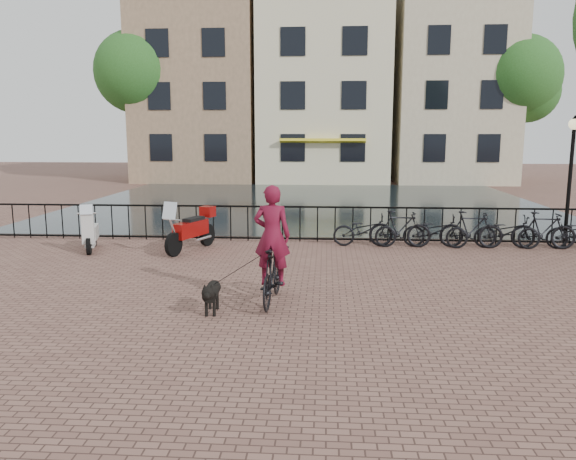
# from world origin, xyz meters

# --- Properties ---
(ground) EXTENTS (100.00, 100.00, 0.00)m
(ground) POSITION_xyz_m (0.00, 0.00, 0.00)
(ground) COLOR brown
(ground) RESTS_ON ground
(canal_water) EXTENTS (20.00, 20.00, 0.00)m
(canal_water) POSITION_xyz_m (0.00, 17.30, 0.00)
(canal_water) COLOR black
(canal_water) RESTS_ON ground
(railing) EXTENTS (20.00, 0.05, 1.02)m
(railing) POSITION_xyz_m (0.00, 8.00, 0.50)
(railing) COLOR black
(railing) RESTS_ON ground
(canal_house_left) EXTENTS (7.50, 9.00, 12.80)m
(canal_house_left) POSITION_xyz_m (-7.50, 30.00, 6.40)
(canal_house_left) COLOR #7F654A
(canal_house_left) RESTS_ON ground
(canal_house_mid) EXTENTS (8.00, 9.50, 11.80)m
(canal_house_mid) POSITION_xyz_m (0.50, 30.00, 5.90)
(canal_house_mid) COLOR beige
(canal_house_mid) RESTS_ON ground
(canal_house_right) EXTENTS (7.00, 9.00, 13.30)m
(canal_house_right) POSITION_xyz_m (8.50, 30.00, 6.65)
(canal_house_right) COLOR tan
(canal_house_right) RESTS_ON ground
(tree_far_left) EXTENTS (5.04, 5.04, 9.27)m
(tree_far_left) POSITION_xyz_m (-11.00, 27.00, 6.73)
(tree_far_left) COLOR black
(tree_far_left) RESTS_ON ground
(tree_far_right) EXTENTS (4.76, 4.76, 8.76)m
(tree_far_right) POSITION_xyz_m (12.00, 27.00, 6.35)
(tree_far_right) COLOR black
(tree_far_right) RESTS_ON ground
(lamp_post) EXTENTS (0.30, 0.30, 3.45)m
(lamp_post) POSITION_xyz_m (7.20, 7.60, 2.38)
(lamp_post) COLOR black
(lamp_post) RESTS_ON ground
(cyclist) EXTENTS (0.83, 1.89, 2.54)m
(cyclist) POSITION_xyz_m (-0.22, 2.07, 0.96)
(cyclist) COLOR black
(cyclist) RESTS_ON ground
(dog) EXTENTS (0.34, 0.90, 0.60)m
(dog) POSITION_xyz_m (-1.21, 1.44, 0.30)
(dog) COLOR black
(dog) RESTS_ON ground
(motorcycle) EXTENTS (1.17, 2.02, 1.42)m
(motorcycle) POSITION_xyz_m (-2.80, 6.51, 0.71)
(motorcycle) COLOR maroon
(motorcycle) RESTS_ON ground
(scooter) EXTENTS (0.80, 1.49, 1.33)m
(scooter) POSITION_xyz_m (-5.46, 6.41, 0.66)
(scooter) COLOR beige
(scooter) RESTS_ON ground
(parked_bike_0) EXTENTS (1.75, 0.69, 0.90)m
(parked_bike_0) POSITION_xyz_m (1.80, 7.40, 0.45)
(parked_bike_0) COLOR black
(parked_bike_0) RESTS_ON ground
(parked_bike_1) EXTENTS (1.70, 0.60, 1.00)m
(parked_bike_1) POSITION_xyz_m (2.75, 7.40, 0.50)
(parked_bike_1) COLOR black
(parked_bike_1) RESTS_ON ground
(parked_bike_2) EXTENTS (1.78, 0.83, 0.90)m
(parked_bike_2) POSITION_xyz_m (3.70, 7.40, 0.45)
(parked_bike_2) COLOR black
(parked_bike_2) RESTS_ON ground
(parked_bike_3) EXTENTS (1.70, 0.62, 1.00)m
(parked_bike_3) POSITION_xyz_m (4.65, 7.40, 0.50)
(parked_bike_3) COLOR black
(parked_bike_3) RESTS_ON ground
(parked_bike_4) EXTENTS (1.76, 0.74, 0.90)m
(parked_bike_4) POSITION_xyz_m (5.60, 7.40, 0.45)
(parked_bike_4) COLOR black
(parked_bike_4) RESTS_ON ground
(parked_bike_5) EXTENTS (1.70, 0.60, 1.00)m
(parked_bike_5) POSITION_xyz_m (6.55, 7.40, 0.50)
(parked_bike_5) COLOR black
(parked_bike_5) RESTS_ON ground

